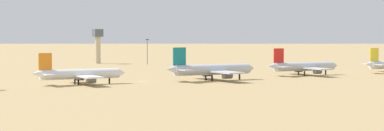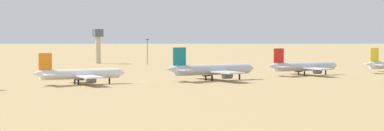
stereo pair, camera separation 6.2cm
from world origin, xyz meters
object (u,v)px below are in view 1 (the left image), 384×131
object	(u,v)px
parked_jet_red_4	(304,67)
light_pole_mid	(147,50)
parked_jet_orange_2	(79,74)
parked_jet_teal_3	(211,70)
control_tower	(98,43)

from	to	relation	value
parked_jet_red_4	light_pole_mid	bearing A→B (deg)	100.16
parked_jet_orange_2	parked_jet_red_4	bearing A→B (deg)	3.68
parked_jet_orange_2	parked_jet_teal_3	world-z (taller)	parked_jet_teal_3
parked_jet_teal_3	light_pole_mid	size ratio (longest dim) A/B	2.77
parked_jet_red_4	light_pole_mid	world-z (taller)	light_pole_mid
parked_jet_teal_3	light_pole_mid	bearing A→B (deg)	75.14
parked_jet_teal_3	control_tower	world-z (taller)	control_tower
parked_jet_orange_2	control_tower	size ratio (longest dim) A/B	1.76
control_tower	light_pole_mid	distance (m)	31.30
control_tower	parked_jet_teal_3	bearing A→B (deg)	-94.62
control_tower	light_pole_mid	world-z (taller)	control_tower
parked_jet_red_4	light_pole_mid	size ratio (longest dim) A/B	2.52
parked_jet_orange_2	light_pole_mid	xyz separation A→B (m)	(87.21, 127.40, 4.59)
parked_jet_teal_3	parked_jet_red_4	size ratio (longest dim) A/B	1.10
parked_jet_red_4	parked_jet_orange_2	bearing A→B (deg)	-176.28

